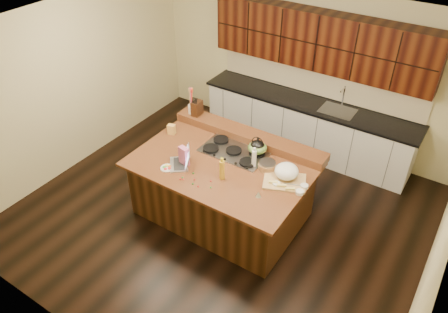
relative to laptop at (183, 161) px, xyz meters
The scene contains 30 objects.
room 0.64m from the laptop, 36.58° to the left, with size 5.52×5.02×2.72m.
island 0.74m from the laptop, 36.58° to the left, with size 2.40×1.60×0.92m.
back_ledge 1.10m from the laptop, 67.32° to the left, with size 2.40×0.30×0.12m, color black.
cooktop 0.75m from the laptop, 55.40° to the left, with size 0.92×0.52×0.05m.
back_counter 2.64m from the laptop, 74.08° to the left, with size 3.70×0.66×2.40m.
kettle 1.04m from the laptop, 45.81° to the left, with size 0.20×0.20×0.18m, color black.
green_bowl 1.04m from the laptop, 45.81° to the left, with size 0.27×0.27×0.15m, color #567A31.
laptop is the anchor object (origin of this frame).
oil_bottle 0.61m from the laptop, ahead, with size 0.07×0.07×0.27m, color gold.
vinegar_bottle 0.96m from the laptop, 30.91° to the left, with size 0.06×0.06×0.25m, color silver.
wooden_tray 1.38m from the laptop, 19.83° to the left, with size 0.64×0.56×0.22m.
ramekin_a 1.61m from the laptop, 11.28° to the left, with size 0.10×0.10×0.04m, color white.
ramekin_b 1.30m from the laptop, 13.10° to the left, with size 0.10×0.10×0.04m, color white.
ramekin_c 1.64m from the laptop, 15.83° to the left, with size 0.10×0.10×0.04m, color white.
strainer_bowl 1.13m from the laptop, 28.41° to the left, with size 0.24×0.24×0.09m, color #996B3F.
kitchen_timer 1.17m from the laptop, ahead, with size 0.08×0.08×0.07m, color silver.
pink_bag 0.07m from the laptop, 64.02° to the left, with size 0.14×0.08×0.27m, color #C05A82.
candy_plate 0.23m from the laptop, 124.58° to the right, with size 0.18×0.18×0.01m, color white.
package_box 0.80m from the laptop, 139.44° to the left, with size 0.11×0.08×0.15m, color gold.
utensil_crock 1.18m from the laptop, 120.12° to the left, with size 0.12×0.12×0.14m, color white.
knife_block 1.14m from the laptop, 115.94° to the left, with size 0.11×0.19×0.23m, color black.
gumdrop_0 0.53m from the laptop, 10.35° to the right, with size 0.02×0.02×0.02m, color red.
gumdrop_1 0.26m from the laptop, 20.07° to the right, with size 0.02×0.02×0.02m, color #198C26.
gumdrop_2 0.34m from the laptop, 51.50° to the right, with size 0.02×0.02×0.02m, color red.
gumdrop_3 0.45m from the laptop, 36.36° to the right, with size 0.02×0.02×0.02m, color #198C26.
gumdrop_4 0.38m from the laptop, 29.60° to the right, with size 0.02×0.02×0.02m, color red.
gumdrop_5 0.63m from the laptop, 18.61° to the right, with size 0.02×0.02×0.02m, color #198C26.
gumdrop_6 0.53m from the laptop, 30.99° to the right, with size 0.02×0.02×0.02m, color red.
gumdrop_7 0.29m from the laptop, 53.50° to the right, with size 0.02×0.02×0.02m, color #198C26.
gumdrop_8 0.33m from the laptop, 58.27° to the right, with size 0.02×0.02×0.02m, color red.
Camera 1 is at (2.61, -3.94, 4.46)m, focal length 35.00 mm.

